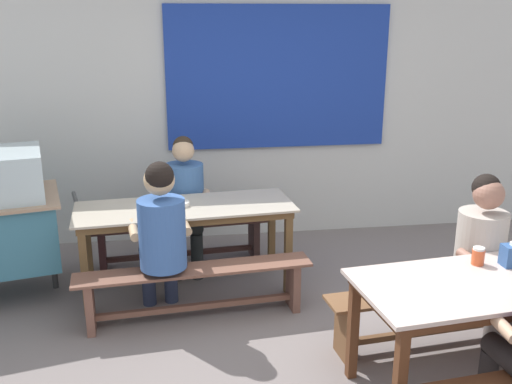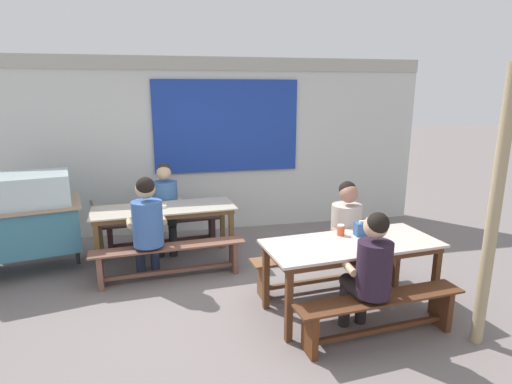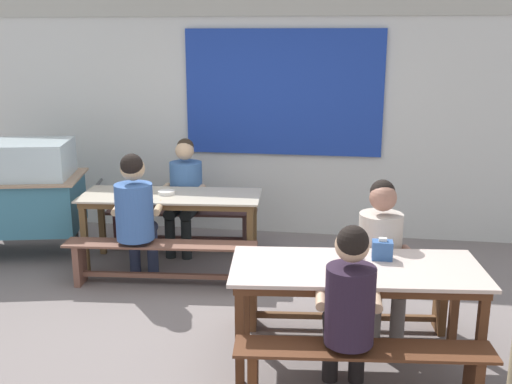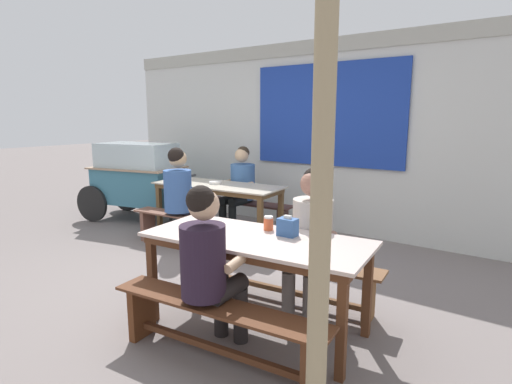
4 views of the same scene
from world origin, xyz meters
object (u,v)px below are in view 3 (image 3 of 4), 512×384
Objects in this scene: bench_near_front at (363,369)px; person_center_facing at (185,188)px; person_right_near_table at (381,249)px; soup_bowl at (166,192)px; person_left_back_turned at (136,210)px; condiment_jar at (352,248)px; food_cart at (13,190)px; bench_far_back at (182,222)px; tissue_box at (382,250)px; bench_near_back at (346,296)px; person_near_front at (349,303)px; dining_table_far at (171,202)px; bench_far_front at (161,258)px; dining_table_near at (356,276)px.

person_center_facing reaches higher than bench_near_front.
person_right_near_table is 2.40m from soup_bowl.
soup_bowl is at bearing 74.45° from person_left_back_turned.
person_left_back_turned is 2.22m from condiment_jar.
food_cart is (-3.65, 2.26, 0.45)m from bench_near_front.
bench_far_back is 2.73m from person_right_near_table.
food_cart is 3.87m from condiment_jar.
food_cart is 4.08m from tissue_box.
food_cart is at bearing 161.58° from bench_near_back.
person_near_front is at bearing -109.36° from tissue_box.
tissue_box is at bearing -36.75° from dining_table_far.
bench_near_back is (1.74, -0.60, -0.00)m from bench_far_front.
bench_far_front is 1.84m from bench_near_back.
condiment_jar is at bearing -127.65° from person_right_near_table.
bench_far_back is at bearing 95.10° from bench_far_front.
soup_bowl is (-1.83, 1.15, 0.49)m from bench_near_back.
soup_bowl is (-1.95, 2.23, 0.50)m from bench_near_front.
person_center_facing is (-1.78, 1.62, 0.42)m from bench_near_back.
person_left_back_turned is (-0.14, -1.05, 0.44)m from bench_far_back.
person_center_facing is at bearing 92.11° from bench_far_front.
person_center_facing is at bearing 88.76° from dining_table_far.
person_near_front is at bearing -55.96° from person_center_facing.
food_cart is 4.17m from person_near_front.
dining_table_near is 1.46× the size of person_right_near_table.
dining_table_near is 0.67m from bench_near_back.
person_center_facing is (-1.83, 2.16, 0.02)m from dining_table_near.
bench_far_back is at bearing 124.34° from person_near_front.
person_near_front is (-0.24, -0.99, -0.01)m from person_right_near_table.
bench_near_back is (1.84, -1.68, -0.01)m from bench_far_back.
soup_bowl is (-1.86, 1.47, -0.04)m from condiment_jar.
person_near_front is (1.85, -2.70, 0.41)m from bench_far_back.
person_center_facing is 2.66m from condiment_jar.
person_left_back_turned is at bearing -101.48° from person_center_facing.
bench_far_front is 1.11m from person_center_facing.
dining_table_near is 0.29m from tissue_box.
person_center_facing reaches higher than person_near_front.
food_cart is at bearing 157.15° from condiment_jar.
tissue_box is (0.13, 0.70, 0.55)m from bench_near_front.
condiment_jar is 2.37m from soup_bowl.
person_near_front is 0.70m from tissue_box.
person_near_front is 2.85m from soup_bowl.
food_cart reaches higher than condiment_jar.
person_right_near_table is at bearing -17.51° from bench_far_front.
tissue_box is at bearing -26.20° from bench_far_front.
person_right_near_table reaches higher than food_cart.
tissue_box is at bearing -24.42° from person_left_back_turned.
bench_far_back is 2.97m from tissue_box.
dining_table_far is 1.51× the size of person_center_facing.
bench_far_back and bench_near_front have the same top height.
soup_bowl is at bearing 147.96° from bench_near_back.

